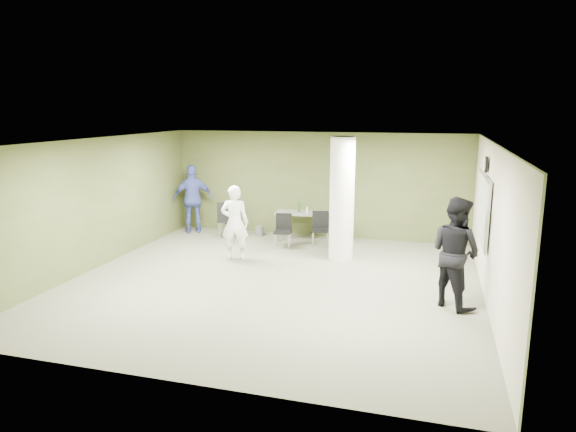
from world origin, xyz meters
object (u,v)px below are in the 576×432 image
(folding_table, at_px, (305,214))
(woman_white, at_px, (235,223))
(man_blue, at_px, (193,199))
(man_black, at_px, (455,252))
(chair_back_left, at_px, (233,219))

(folding_table, height_order, woman_white, woman_white)
(folding_table, distance_m, man_blue, 3.20)
(folding_table, bearing_deg, man_black, -52.67)
(folding_table, xyz_separation_m, chair_back_left, (-1.90, -0.34, -0.18))
(man_black, distance_m, man_blue, 7.76)
(woman_white, height_order, man_blue, man_blue)
(folding_table, distance_m, man_black, 5.24)
(man_black, bearing_deg, woman_white, 23.25)
(chair_back_left, distance_m, man_blue, 1.39)
(man_black, bearing_deg, man_blue, 13.40)
(man_blue, bearing_deg, folding_table, 153.25)
(folding_table, xyz_separation_m, man_black, (3.61, -3.79, 0.29))
(chair_back_left, xyz_separation_m, woman_white, (0.78, -1.84, 0.35))
(chair_back_left, bearing_deg, woman_white, 89.49)
(man_black, xyz_separation_m, man_blue, (-6.80, 3.73, -0.03))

